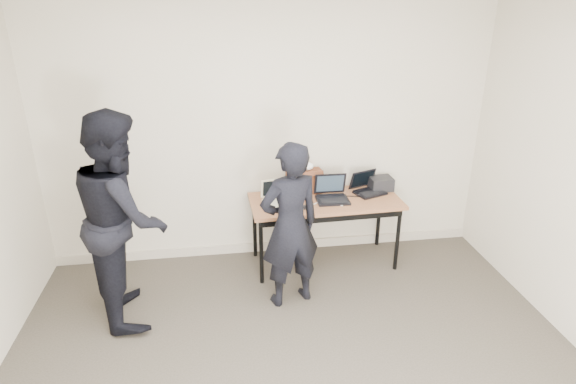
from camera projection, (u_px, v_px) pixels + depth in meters
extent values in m
cube|color=beige|center=(269.00, 130.00, 4.83)|extent=(4.50, 0.05, 2.70)
cube|color=brown|center=(325.00, 201.00, 4.81)|extent=(1.52, 0.71, 0.03)
cylinder|color=black|center=(261.00, 252.00, 4.60)|extent=(0.04, 0.04, 0.68)
cylinder|color=black|center=(398.00, 239.00, 4.83)|extent=(0.04, 0.04, 0.68)
cylinder|color=black|center=(255.00, 227.00, 5.08)|extent=(0.04, 0.04, 0.68)
cylinder|color=black|center=(379.00, 217.00, 5.31)|extent=(0.04, 0.04, 0.68)
cube|color=black|center=(333.00, 219.00, 4.58)|extent=(1.40, 0.07, 0.06)
cube|color=beige|center=(279.00, 203.00, 4.68)|extent=(0.32, 0.28, 0.03)
cube|color=beige|center=(279.00, 203.00, 4.65)|extent=(0.25, 0.17, 0.01)
cube|color=beige|center=(275.00, 188.00, 4.75)|extent=(0.28, 0.09, 0.19)
cube|color=black|center=(275.00, 188.00, 4.75)|extent=(0.24, 0.07, 0.16)
cube|color=beige|center=(275.00, 197.00, 4.78)|extent=(0.25, 0.06, 0.01)
cube|color=black|center=(333.00, 200.00, 4.76)|extent=(0.32, 0.24, 0.02)
cube|color=black|center=(333.00, 200.00, 4.73)|extent=(0.26, 0.14, 0.01)
cube|color=black|center=(330.00, 183.00, 4.85)|extent=(0.32, 0.08, 0.22)
cube|color=#26333F|center=(330.00, 184.00, 4.84)|extent=(0.27, 0.06, 0.18)
cube|color=black|center=(330.00, 195.00, 4.87)|extent=(0.28, 0.02, 0.02)
cube|color=black|center=(370.00, 193.00, 4.94)|extent=(0.35, 0.31, 0.02)
cube|color=black|center=(372.00, 193.00, 4.91)|extent=(0.27, 0.20, 0.01)
cube|color=black|center=(362.00, 179.00, 5.01)|extent=(0.30, 0.18, 0.20)
cube|color=black|center=(363.00, 179.00, 5.00)|extent=(0.26, 0.14, 0.16)
cube|color=black|center=(364.00, 189.00, 5.02)|extent=(0.25, 0.11, 0.01)
cube|color=#5C2D18|center=(304.00, 181.00, 4.94)|extent=(0.37, 0.19, 0.24)
cube|color=#5C2D18|center=(306.00, 174.00, 4.84)|extent=(0.37, 0.11, 0.07)
cube|color=#5C2D18|center=(319.00, 182.00, 4.98)|extent=(0.02, 0.10, 0.02)
ellipsoid|color=white|center=(307.00, 166.00, 4.88)|extent=(0.14, 0.11, 0.08)
cube|color=black|center=(381.00, 183.00, 5.03)|extent=(0.24, 0.21, 0.13)
cube|color=black|center=(307.00, 207.00, 4.61)|extent=(0.09, 0.06, 0.03)
cube|color=black|center=(333.00, 190.00, 5.04)|extent=(0.24, 0.07, 0.01)
cube|color=silver|center=(308.00, 207.00, 4.64)|extent=(0.23, 0.18, 0.01)
cube|color=black|center=(372.00, 192.00, 4.96)|extent=(0.12, 0.25, 0.01)
cube|color=silver|center=(330.00, 204.00, 4.69)|extent=(0.23, 0.12, 0.01)
cube|color=black|center=(285.00, 205.00, 4.67)|extent=(0.29, 0.18, 0.01)
cube|color=black|center=(354.00, 196.00, 4.87)|extent=(0.32, 0.10, 0.01)
imported|color=black|center=(290.00, 226.00, 4.17)|extent=(0.64, 0.51, 1.52)
imported|color=black|center=(122.00, 218.00, 3.99)|extent=(0.87, 1.02, 1.82)
cube|color=#B7AB97|center=(271.00, 246.00, 5.30)|extent=(4.50, 0.03, 0.10)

